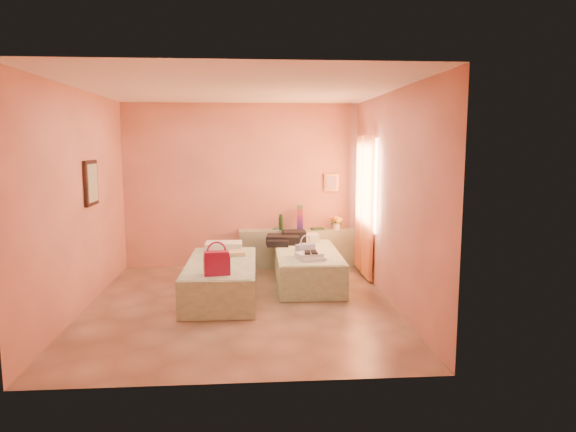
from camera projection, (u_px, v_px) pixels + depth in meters
name	position (u px, v px, depth m)	size (l,w,h in m)	color
ground	(241.00, 305.00, 6.79)	(4.50, 4.50, 0.00)	#A48062
room_walls	(254.00, 168.00, 7.11)	(4.02, 4.51, 2.81)	#EF987F
headboard_ledge	(299.00, 248.00, 8.89)	(2.05, 0.30, 0.65)	#98A587
bed_left	(221.00, 279.00, 7.13)	(0.90, 2.00, 0.50)	beige
bed_right	(307.00, 266.00, 7.86)	(0.90, 2.00, 0.50)	beige
water_bottle	(281.00, 223.00, 8.77)	(0.07, 0.07, 0.26)	#163E20
rainbow_box	(300.00, 217.00, 8.79)	(0.10, 0.10, 0.43)	#9F1339
small_dish	(276.00, 229.00, 8.81)	(0.13, 0.13, 0.03)	#559C7B
green_book	(317.00, 229.00, 8.82)	(0.20, 0.15, 0.03)	#254527
flower_vase	(337.00, 222.00, 8.82)	(0.22, 0.22, 0.28)	silver
magenta_handbag	(217.00, 263.00, 6.37)	(0.32, 0.18, 0.30)	#9F1339
khaki_garment	(232.00, 253.00, 7.49)	(0.35, 0.28, 0.06)	#C6B67F
clothes_pile	(286.00, 238.00, 8.39)	(0.58, 0.58, 0.17)	black
blue_handbag	(305.00, 250.00, 7.43)	(0.27, 0.12, 0.18)	#455EA7
towel_stack	(311.00, 256.00, 7.19)	(0.35, 0.30, 0.10)	white
sandal_pair	(311.00, 252.00, 7.17)	(0.16, 0.21, 0.02)	black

